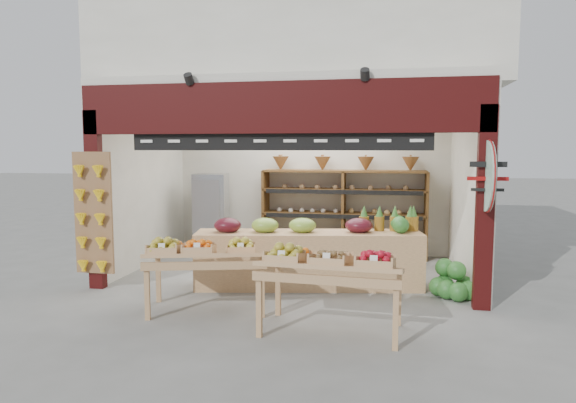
# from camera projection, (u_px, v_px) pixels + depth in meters

# --- Properties ---
(ground) EXTENTS (60.00, 60.00, 0.00)m
(ground) POSITION_uv_depth(u_px,v_px,m) (290.00, 279.00, 8.27)
(ground) COLOR slate
(ground) RESTS_ON ground
(shop_structure) EXTENTS (6.36, 5.12, 5.40)m
(shop_structure) POSITION_uv_depth(u_px,v_px,m) (306.00, 49.00, 9.44)
(shop_structure) COLOR silver
(shop_structure) RESTS_ON ground
(banana_board) EXTENTS (0.60, 0.15, 1.80)m
(banana_board) POSITION_uv_depth(u_px,v_px,m) (92.00, 216.00, 7.51)
(banana_board) COLOR brown
(banana_board) RESTS_ON ground
(gift_sign) EXTENTS (0.04, 0.93, 0.92)m
(gift_sign) POSITION_uv_depth(u_px,v_px,m) (488.00, 176.00, 6.45)
(gift_sign) COLOR #B6E5C9
(gift_sign) RESTS_ON ground
(back_shelving) EXTENTS (3.16, 0.52, 1.94)m
(back_shelving) POSITION_uv_depth(u_px,v_px,m) (344.00, 197.00, 9.91)
(back_shelving) COLOR brown
(back_shelving) RESTS_ON ground
(refrigerator) EXTENTS (0.70, 0.70, 1.60)m
(refrigerator) POSITION_uv_depth(u_px,v_px,m) (211.00, 214.00, 10.11)
(refrigerator) COLOR #B2B5B9
(refrigerator) RESTS_ON ground
(cardboard_stack) EXTENTS (0.99, 0.75, 0.61)m
(cardboard_stack) POSITION_uv_depth(u_px,v_px,m) (228.00, 253.00, 9.21)
(cardboard_stack) COLOR silver
(cardboard_stack) RESTS_ON ground
(mid_counter) EXTENTS (3.45, 1.24, 1.07)m
(mid_counter) POSITION_uv_depth(u_px,v_px,m) (308.00, 257.00, 7.74)
(mid_counter) COLOR tan
(mid_counter) RESTS_ON ground
(display_table_left) EXTENTS (1.69, 1.21, 0.98)m
(display_table_left) POSITION_uv_depth(u_px,v_px,m) (199.00, 252.00, 6.66)
(display_table_left) COLOR tan
(display_table_left) RESTS_ON ground
(display_table_right) EXTENTS (1.66, 1.00, 1.03)m
(display_table_right) POSITION_uv_depth(u_px,v_px,m) (332.00, 262.00, 5.84)
(display_table_right) COLOR tan
(display_table_right) RESTS_ON ground
(watermelon_pile) EXTENTS (0.66, 0.68, 0.51)m
(watermelon_pile) POSITION_uv_depth(u_px,v_px,m) (453.00, 283.00, 7.26)
(watermelon_pile) COLOR #1B4A18
(watermelon_pile) RESTS_ON ground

